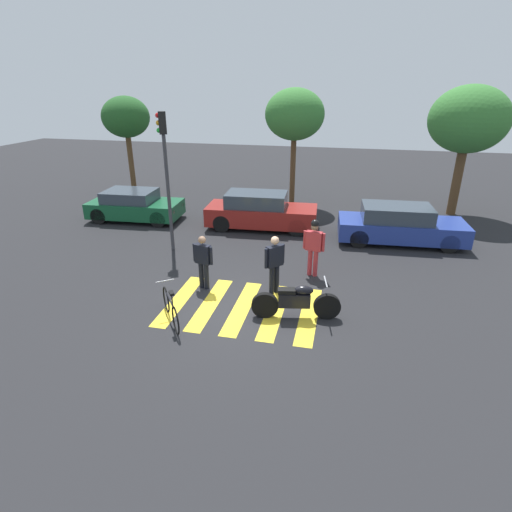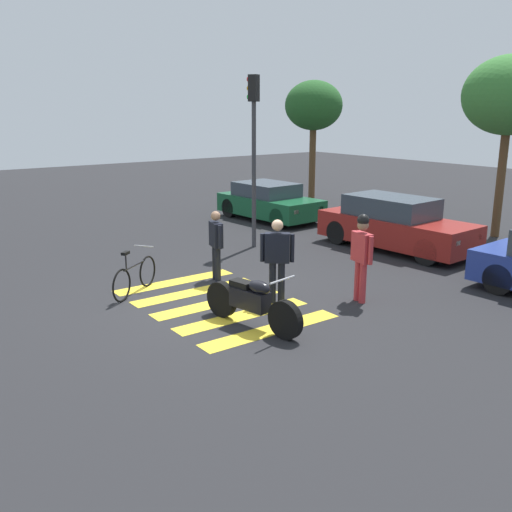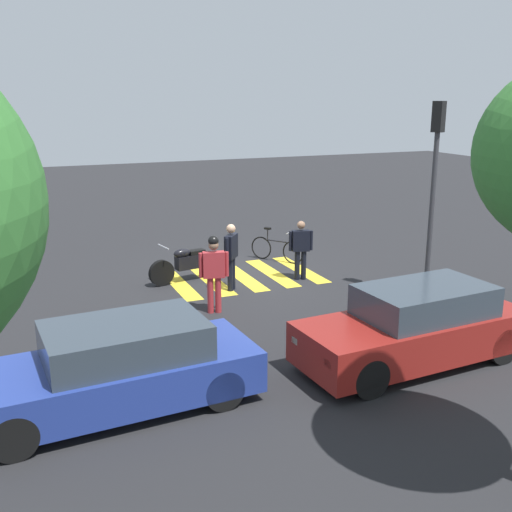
{
  "view_description": "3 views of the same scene",
  "coord_description": "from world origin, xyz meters",
  "px_view_note": "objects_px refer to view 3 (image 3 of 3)",
  "views": [
    {
      "loc": [
        2.48,
        -9.23,
        5.58
      ],
      "look_at": [
        0.17,
        0.93,
        1.13
      ],
      "focal_mm": 28.6,
      "sensor_mm": 36.0,
      "label": 1
    },
    {
      "loc": [
        9.26,
        -5.85,
        3.85
      ],
      "look_at": [
        -0.27,
        1.17,
        0.76
      ],
      "focal_mm": 39.68,
      "sensor_mm": 36.0,
      "label": 2
    },
    {
      "loc": [
        5.9,
        14.95,
        4.86
      ],
      "look_at": [
        0.11,
        1.25,
        0.91
      ],
      "focal_mm": 42.57,
      "sensor_mm": 36.0,
      "label": 3
    }
  ],
  "objects_px": {
    "officer_on_foot": "(301,247)",
    "pedestrian_bystander": "(214,268)",
    "officer_by_motorcycle": "(231,253)",
    "leaning_bicycle": "(277,249)",
    "traffic_light_pole": "(435,171)",
    "car_maroon_wagon": "(416,327)",
    "police_motorcycle": "(189,264)",
    "car_blue_hatchback": "(116,369)"
  },
  "relations": [
    {
      "from": "car_blue_hatchback",
      "to": "pedestrian_bystander",
      "type": "bearing_deg",
      "value": -128.65
    },
    {
      "from": "officer_on_foot",
      "to": "pedestrian_bystander",
      "type": "xyz_separation_m",
      "value": [
        3.01,
        1.56,
        0.15
      ]
    },
    {
      "from": "officer_on_foot",
      "to": "car_maroon_wagon",
      "type": "distance_m",
      "value": 5.62
    },
    {
      "from": "officer_by_motorcycle",
      "to": "leaning_bicycle",
      "type": "bearing_deg",
      "value": -137.11
    },
    {
      "from": "pedestrian_bystander",
      "to": "police_motorcycle",
      "type": "bearing_deg",
      "value": -93.87
    },
    {
      "from": "officer_by_motorcycle",
      "to": "car_blue_hatchback",
      "type": "height_order",
      "value": "officer_by_motorcycle"
    },
    {
      "from": "police_motorcycle",
      "to": "leaning_bicycle",
      "type": "relative_size",
      "value": 1.53
    },
    {
      "from": "officer_on_foot",
      "to": "car_maroon_wagon",
      "type": "relative_size",
      "value": 0.36
    },
    {
      "from": "officer_on_foot",
      "to": "traffic_light_pole",
      "type": "xyz_separation_m",
      "value": [
        -2.14,
        2.62,
        2.23
      ]
    },
    {
      "from": "police_motorcycle",
      "to": "pedestrian_bystander",
      "type": "xyz_separation_m",
      "value": [
        0.18,
        2.62,
        0.59
      ]
    },
    {
      "from": "pedestrian_bystander",
      "to": "car_blue_hatchback",
      "type": "bearing_deg",
      "value": 51.35
    },
    {
      "from": "car_blue_hatchback",
      "to": "traffic_light_pole",
      "type": "bearing_deg",
      "value": -162.41
    },
    {
      "from": "leaning_bicycle",
      "to": "traffic_light_pole",
      "type": "height_order",
      "value": "traffic_light_pole"
    },
    {
      "from": "traffic_light_pole",
      "to": "car_blue_hatchback",
      "type": "bearing_deg",
      "value": 17.59
    },
    {
      "from": "police_motorcycle",
      "to": "pedestrian_bystander",
      "type": "distance_m",
      "value": 2.69
    },
    {
      "from": "police_motorcycle",
      "to": "car_blue_hatchback",
      "type": "height_order",
      "value": "car_blue_hatchback"
    },
    {
      "from": "traffic_light_pole",
      "to": "leaning_bicycle",
      "type": "bearing_deg",
      "value": -66.84
    },
    {
      "from": "car_blue_hatchback",
      "to": "car_maroon_wagon",
      "type": "bearing_deg",
      "value": 175.37
    },
    {
      "from": "leaning_bicycle",
      "to": "traffic_light_pole",
      "type": "relative_size",
      "value": 0.31
    },
    {
      "from": "officer_by_motorcycle",
      "to": "car_maroon_wagon",
      "type": "relative_size",
      "value": 0.38
    },
    {
      "from": "officer_on_foot",
      "to": "pedestrian_bystander",
      "type": "relative_size",
      "value": 0.89
    },
    {
      "from": "police_motorcycle",
      "to": "car_blue_hatchback",
      "type": "relative_size",
      "value": 0.48
    },
    {
      "from": "leaning_bicycle",
      "to": "officer_by_motorcycle",
      "type": "distance_m",
      "value": 3.12
    },
    {
      "from": "car_maroon_wagon",
      "to": "traffic_light_pole",
      "type": "relative_size",
      "value": 0.96
    },
    {
      "from": "traffic_light_pole",
      "to": "officer_on_foot",
      "type": "bearing_deg",
      "value": -50.75
    },
    {
      "from": "car_maroon_wagon",
      "to": "pedestrian_bystander",
      "type": "bearing_deg",
      "value": -57.81
    },
    {
      "from": "leaning_bicycle",
      "to": "car_maroon_wagon",
      "type": "distance_m",
      "value": 7.58
    },
    {
      "from": "leaning_bicycle",
      "to": "pedestrian_bystander",
      "type": "relative_size",
      "value": 0.81
    },
    {
      "from": "car_maroon_wagon",
      "to": "officer_by_motorcycle",
      "type": "bearing_deg",
      "value": -73.77
    },
    {
      "from": "car_blue_hatchback",
      "to": "traffic_light_pole",
      "type": "height_order",
      "value": "traffic_light_pole"
    },
    {
      "from": "leaning_bicycle",
      "to": "officer_by_motorcycle",
      "type": "bearing_deg",
      "value": 42.89
    },
    {
      "from": "police_motorcycle",
      "to": "car_maroon_wagon",
      "type": "distance_m",
      "value": 7.06
    },
    {
      "from": "officer_by_motorcycle",
      "to": "pedestrian_bystander",
      "type": "relative_size",
      "value": 0.95
    },
    {
      "from": "officer_on_foot",
      "to": "officer_by_motorcycle",
      "type": "distance_m",
      "value": 2.06
    },
    {
      "from": "police_motorcycle",
      "to": "leaning_bicycle",
      "type": "distance_m",
      "value": 3.15
    },
    {
      "from": "officer_on_foot",
      "to": "car_maroon_wagon",
      "type": "bearing_deg",
      "value": 85.25
    },
    {
      "from": "traffic_light_pole",
      "to": "car_maroon_wagon",
      "type": "bearing_deg",
      "value": 48.86
    },
    {
      "from": "officer_on_foot",
      "to": "car_blue_hatchback",
      "type": "height_order",
      "value": "officer_on_foot"
    },
    {
      "from": "officer_by_motorcycle",
      "to": "traffic_light_pole",
      "type": "xyz_separation_m",
      "value": [
        -4.19,
        2.47,
        2.15
      ]
    },
    {
      "from": "officer_by_motorcycle",
      "to": "officer_on_foot",
      "type": "bearing_deg",
      "value": -175.95
    },
    {
      "from": "officer_on_foot",
      "to": "leaning_bicycle",
      "type": "bearing_deg",
      "value": -95.6
    },
    {
      "from": "car_blue_hatchback",
      "to": "officer_on_foot",
      "type": "bearing_deg",
      "value": -138.74
    }
  ]
}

